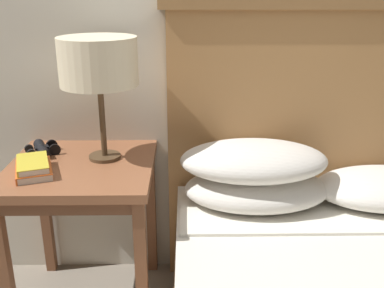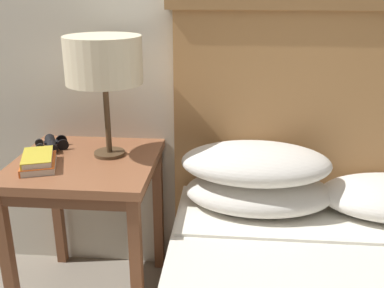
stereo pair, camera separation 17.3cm
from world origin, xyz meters
name	(u,v)px [view 1 (the left image)]	position (x,y,z in m)	size (l,w,h in m)	color
nightstand	(83,184)	(-0.55, 0.69, 0.59)	(0.58, 0.58, 0.68)	brown
table_lamp	(98,63)	(-0.47, 0.75, 1.07)	(0.31, 0.31, 0.50)	#4C3823
book_on_nightstand	(33,170)	(-0.71, 0.59, 0.69)	(0.19, 0.23, 0.03)	silver
book_stacked_on_top	(32,164)	(-0.71, 0.60, 0.72)	(0.17, 0.22, 0.03)	silver
binoculars_pair	(42,149)	(-0.74, 0.80, 0.70)	(0.16, 0.16, 0.05)	black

